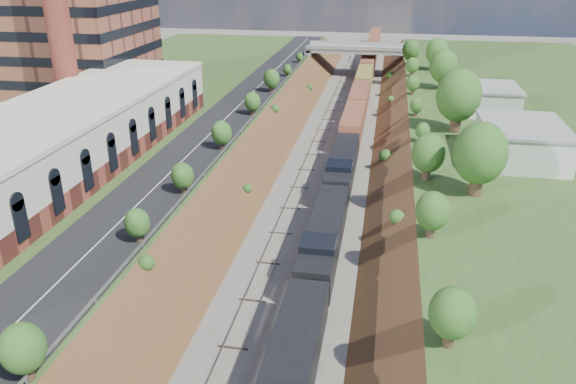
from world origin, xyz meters
name	(u,v)px	position (x,y,z in m)	size (l,w,h in m)	color
platform_left	(109,134)	(-33.00, 60.00, 2.50)	(44.00, 180.00, 5.00)	#2F5523
embankment_left	(252,159)	(-11.00, 60.00, 0.00)	(7.07, 180.00, 7.07)	brown
embankment_right	(407,168)	(11.00, 60.00, 0.00)	(7.07, 180.00, 7.07)	brown
rail_left_track	(310,162)	(-2.60, 60.00, 0.09)	(1.58, 180.00, 0.18)	gray
rail_right_track	(346,164)	(2.60, 60.00, 0.09)	(1.58, 180.00, 0.18)	gray
road	(221,123)	(-15.50, 60.00, 5.05)	(8.00, 180.00, 0.10)	black
guardrail	(248,122)	(-11.40, 59.80, 5.55)	(0.10, 171.00, 0.70)	#99999E
commercial_building	(51,143)	(-28.00, 38.00, 8.51)	(14.30, 62.30, 7.00)	brown
overpass	(358,55)	(0.00, 122.00, 4.92)	(24.50, 8.30, 7.40)	gray
white_building_near	(521,143)	(23.50, 52.00, 7.00)	(9.00, 12.00, 4.00)	silver
white_building_far	(489,99)	(23.00, 74.00, 6.80)	(8.00, 10.00, 3.60)	silver
tree_right_large	(480,154)	(17.00, 40.00, 9.38)	(5.25, 5.25, 7.61)	#473323
tree_left_crest	(117,247)	(-11.80, 20.00, 7.04)	(2.45, 2.45, 3.55)	#473323
freight_train	(361,90)	(2.60, 94.68, 2.66)	(3.11, 174.95, 4.63)	black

